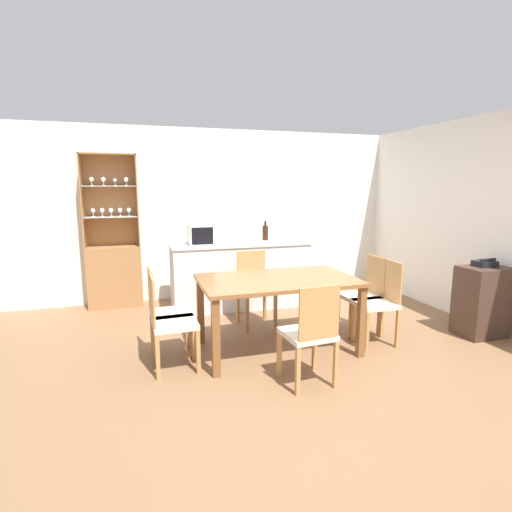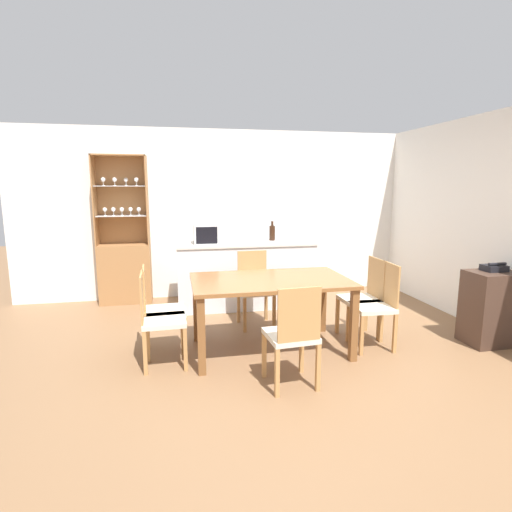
% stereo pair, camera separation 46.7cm
% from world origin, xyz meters
% --- Properties ---
extents(ground_plane, '(18.00, 18.00, 0.00)m').
position_xyz_m(ground_plane, '(0.00, 0.00, 0.00)').
color(ground_plane, brown).
extents(wall_back, '(6.80, 0.06, 2.55)m').
position_xyz_m(wall_back, '(0.00, 2.63, 1.27)').
color(wall_back, white).
rests_on(wall_back, ground_plane).
extents(wall_right, '(0.06, 4.60, 2.55)m').
position_xyz_m(wall_right, '(2.58, 0.30, 1.27)').
color(wall_right, white).
rests_on(wall_right, ground_plane).
extents(kitchen_counter, '(1.94, 0.62, 0.92)m').
position_xyz_m(kitchen_counter, '(-0.08, 1.91, 0.46)').
color(kitchen_counter, silver).
rests_on(kitchen_counter, ground_plane).
extents(display_cabinet, '(0.74, 0.33, 2.14)m').
position_xyz_m(display_cabinet, '(-1.78, 2.45, 0.62)').
color(display_cabinet, '#A37042').
rests_on(display_cabinet, ground_plane).
extents(dining_table, '(1.60, 0.96, 0.77)m').
position_xyz_m(dining_table, '(-0.10, 0.30, 0.67)').
color(dining_table, brown).
rests_on(dining_table, ground_plane).
extents(dining_chair_side_right_near, '(0.42, 0.42, 0.91)m').
position_xyz_m(dining_chair_side_right_near, '(1.01, 0.15, 0.46)').
color(dining_chair_side_right_near, beige).
rests_on(dining_chair_side_right_near, ground_plane).
extents(dining_chair_side_left_near, '(0.41, 0.41, 0.91)m').
position_xyz_m(dining_chair_side_left_near, '(-1.22, 0.15, 0.46)').
color(dining_chair_side_left_near, beige).
rests_on(dining_chair_side_left_near, ground_plane).
extents(dining_chair_head_near, '(0.43, 0.43, 0.91)m').
position_xyz_m(dining_chair_head_near, '(-0.10, -0.50, 0.46)').
color(dining_chair_head_near, beige).
rests_on(dining_chair_head_near, ground_plane).
extents(dining_chair_side_right_far, '(0.40, 0.40, 0.91)m').
position_xyz_m(dining_chair_side_right_far, '(1.01, 0.44, 0.46)').
color(dining_chair_side_right_far, beige).
rests_on(dining_chair_side_right_far, ground_plane).
extents(dining_chair_head_far, '(0.42, 0.42, 0.91)m').
position_xyz_m(dining_chair_head_far, '(-0.10, 1.10, 0.46)').
color(dining_chair_head_far, beige).
rests_on(dining_chair_head_far, ground_plane).
extents(dining_chair_side_left_far, '(0.43, 0.43, 0.91)m').
position_xyz_m(dining_chair_side_left_far, '(-1.22, 0.44, 0.46)').
color(dining_chair_side_left_far, beige).
rests_on(dining_chair_side_left_far, ground_plane).
extents(microwave, '(0.45, 0.40, 0.27)m').
position_xyz_m(microwave, '(-0.57, 1.94, 1.06)').
color(microwave, silver).
rests_on(microwave, kitchen_counter).
extents(wine_bottle, '(0.08, 0.08, 0.28)m').
position_xyz_m(wine_bottle, '(0.34, 2.05, 1.04)').
color(wine_bottle, black).
rests_on(wine_bottle, kitchen_counter).
extents(side_cabinet, '(0.52, 0.39, 0.80)m').
position_xyz_m(side_cabinet, '(2.29, 0.00, 0.40)').
color(side_cabinet, '#422D23').
rests_on(side_cabinet, ground_plane).
extents(telephone, '(0.23, 0.17, 0.10)m').
position_xyz_m(telephone, '(2.31, 0.04, 0.84)').
color(telephone, black).
rests_on(telephone, side_cabinet).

